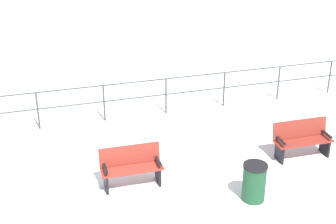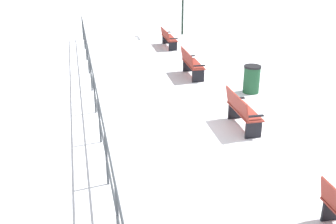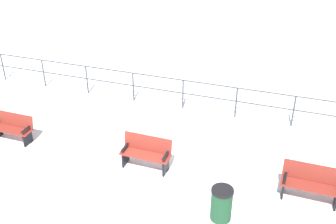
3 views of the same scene
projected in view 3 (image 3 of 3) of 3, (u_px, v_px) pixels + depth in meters
The scene contains 6 objects.
ground_plane at pixel (145, 169), 12.10m from camera, with size 80.00×80.00×0.00m, color white.
bench_second at pixel (13, 128), 13.23m from camera, with size 0.53×1.36×0.88m.
bench_third at pixel (146, 153), 11.96m from camera, with size 0.56×1.46×0.96m.
bench_fourth at pixel (311, 183), 10.77m from camera, with size 0.57×1.53×0.97m.
waterfront_railing at pixel (183, 89), 14.84m from camera, with size 0.05×23.15×1.16m.
trash_bin at pixel (221, 204), 10.16m from camera, with size 0.55×0.55×0.90m.
Camera 3 is at (8.96, 3.71, 7.45)m, focal length 44.57 mm.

